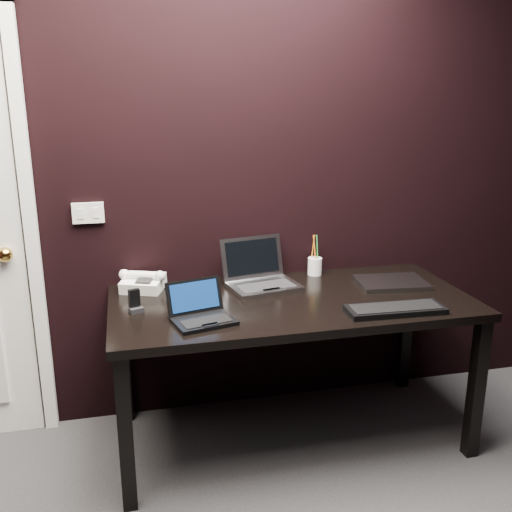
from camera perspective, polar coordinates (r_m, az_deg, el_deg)
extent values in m
plane|color=black|center=(2.90, -4.27, 8.42)|extent=(4.00, 0.00, 4.00)
cube|color=white|center=(2.91, -21.51, 1.89)|extent=(0.06, 0.05, 2.11)
sphere|color=gold|center=(2.91, -23.80, 0.11)|extent=(0.07, 0.07, 0.07)
cube|color=silver|center=(2.88, -16.44, 4.15)|extent=(0.15, 0.02, 0.10)
cube|color=silver|center=(2.88, -17.15, 4.07)|extent=(0.03, 0.01, 0.05)
cube|color=silver|center=(2.87, -15.76, 4.16)|extent=(0.03, 0.01, 0.05)
cube|color=black|center=(2.72, 3.60, -4.67)|extent=(1.70, 0.80, 0.04)
cube|color=black|center=(2.47, -12.91, -16.95)|extent=(0.06, 0.06, 0.70)
cube|color=black|center=(2.92, 21.17, -12.28)|extent=(0.06, 0.06, 0.70)
cube|color=black|center=(3.09, -13.10, -9.97)|extent=(0.06, 0.06, 0.70)
cube|color=black|center=(3.45, 14.69, -7.22)|extent=(0.06, 0.06, 0.70)
cube|color=black|center=(2.43, -5.19, -6.54)|extent=(0.28, 0.23, 0.02)
cube|color=black|center=(2.41, -5.01, -6.49)|extent=(0.22, 0.14, 0.00)
cube|color=black|center=(2.37, -4.60, -6.86)|extent=(0.07, 0.04, 0.00)
cube|color=black|center=(2.50, -6.18, -3.99)|extent=(0.26, 0.11, 0.14)
cube|color=#0A204C|center=(2.49, -6.14, -3.99)|extent=(0.22, 0.09, 0.12)
cube|color=#A4A3A9|center=(2.84, 0.80, -3.08)|extent=(0.37, 0.30, 0.02)
cube|color=black|center=(2.81, 1.05, -3.00)|extent=(0.29, 0.18, 0.00)
cube|color=gray|center=(2.76, 1.61, -3.39)|extent=(0.10, 0.06, 0.00)
cube|color=#9E9DA3|center=(2.93, -0.40, -0.10)|extent=(0.34, 0.13, 0.21)
cube|color=black|center=(2.93, -0.36, -0.10)|extent=(0.29, 0.10, 0.17)
cube|color=black|center=(2.62, 13.76, -5.22)|extent=(0.45, 0.17, 0.03)
cube|color=black|center=(2.61, 13.78, -4.93)|extent=(0.40, 0.14, 0.00)
cube|color=gray|center=(2.98, 13.39, -2.61)|extent=(0.37, 0.28, 0.02)
cube|color=white|center=(2.87, -11.21, -2.76)|extent=(0.24, 0.23, 0.08)
cylinder|color=white|center=(2.84, -11.33, -1.91)|extent=(0.18, 0.10, 0.04)
sphere|color=white|center=(2.87, -13.04, -1.83)|extent=(0.07, 0.07, 0.05)
sphere|color=silver|center=(2.82, -9.59, -2.00)|extent=(0.07, 0.07, 0.05)
cube|color=black|center=(2.81, -11.15, -2.43)|extent=(0.09, 0.08, 0.01)
cube|color=black|center=(2.60, -12.07, -4.35)|extent=(0.05, 0.04, 0.10)
cube|color=black|center=(2.60, -11.89, -5.30)|extent=(0.07, 0.06, 0.02)
cylinder|color=white|center=(3.07, 5.90, -1.03)|extent=(0.09, 0.09, 0.09)
cylinder|color=#CC6E13|center=(3.04, 5.72, 0.85)|extent=(0.01, 0.03, 0.14)
cylinder|color=#227F37|center=(3.03, 6.14, 0.80)|extent=(0.01, 0.02, 0.14)
cylinder|color=black|center=(3.05, 5.99, 0.88)|extent=(0.01, 0.02, 0.14)
cylinder|color=#CD5C13|center=(3.03, 5.88, 0.77)|extent=(0.02, 0.03, 0.14)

